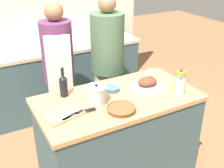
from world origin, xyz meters
TOP-DOWN VIEW (x-y plane):
  - kitchen_island at (0.00, 0.00)m, footprint 1.44×0.75m
  - back_counter at (0.00, 1.55)m, footprint 2.18×0.60m
  - back_wall at (0.00, 1.90)m, footprint 2.68×0.10m
  - roasting_pan at (0.31, 0.00)m, footprint 0.31×0.26m
  - wicker_basket at (-0.10, -0.22)m, footprint 0.24×0.24m
  - cutting_board at (-0.52, -0.05)m, footprint 0.34×0.25m
  - stock_pot at (-0.21, 0.00)m, footprint 0.18×0.18m
  - mixing_bowl at (0.01, 0.12)m, footprint 0.14×0.14m
  - juice_jug at (0.58, -0.14)m, footprint 0.09×0.09m
  - milk_jug at (0.50, -0.22)m, footprint 0.08×0.08m
  - wine_bottle_green at (-0.41, 0.25)m, footprint 0.07×0.07m
  - wine_glass_left at (0.46, 0.17)m, footprint 0.08×0.08m
  - knife_chef at (-0.38, -0.10)m, footprint 0.24×0.05m
  - knife_paring at (-0.46, -0.12)m, footprint 0.20×0.09m
  - knife_bread at (-0.50, -0.12)m, footprint 0.18×0.08m
  - condiment_bottle_tall at (0.47, 1.42)m, footprint 0.06×0.06m
  - condiment_bottle_short at (-0.07, 1.44)m, footprint 0.06×0.06m
  - condiment_bottle_extra at (-0.18, 1.44)m, footprint 0.06×0.06m
  - person_cook_aproned at (-0.27, 0.79)m, footprint 0.33×0.35m
  - person_cook_guest at (0.31, 0.78)m, footprint 0.37×0.37m

SIDE VIEW (x-z plane):
  - kitchen_island at x=0.00m, z-range 0.00..0.90m
  - back_counter at x=0.00m, z-range 0.00..0.92m
  - person_cook_aproned at x=-0.27m, z-range 0.09..1.72m
  - person_cook_guest at x=0.31m, z-range 0.08..1.73m
  - cutting_board at x=-0.52m, z-range 0.90..0.92m
  - knife_chef at x=-0.38m, z-range 0.92..0.93m
  - knife_paring at x=-0.46m, z-range 0.92..0.93m
  - knife_bread at x=-0.50m, z-range 0.92..0.93m
  - wicker_basket at x=-0.10m, z-range 0.90..0.95m
  - mixing_bowl at x=0.01m, z-range 0.90..0.95m
  - roasting_pan at x=0.31m, z-range 0.89..1.00m
  - milk_jug at x=0.50m, z-range 0.89..1.06m
  - stock_pot at x=-0.21m, z-range 0.89..1.07m
  - condiment_bottle_extra at x=-0.18m, z-range 0.91..1.06m
  - condiment_bottle_short at x=-0.07m, z-range 0.91..1.07m
  - juice_jug at x=0.58m, z-range 0.89..1.09m
  - wine_glass_left at x=0.46m, z-range 0.93..1.06m
  - wine_bottle_green at x=-0.41m, z-range 0.87..1.14m
  - condiment_bottle_tall at x=0.47m, z-range 0.91..1.10m
  - back_wall at x=0.00m, z-range 0.00..2.55m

